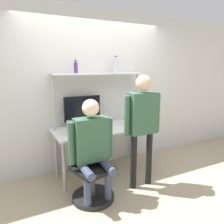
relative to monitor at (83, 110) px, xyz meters
The scene contains 12 objects.
ground_plane 1.24m from the monitor, 65.11° to the right, with size 12.00×12.00×0.00m, color tan.
wall_back 0.44m from the monitor, 32.40° to the left, with size 8.00×0.06×2.70m.
desk 0.51m from the monitor, 37.90° to the right, with size 1.62×0.72×0.77m.
shelf_unit 0.46m from the monitor, ahead, with size 1.54×0.30×1.65m.
monitor is the anchor object (origin of this frame).
laptop 0.48m from the monitor, 119.19° to the right, with size 0.30×0.21×0.21m.
cell_phone 0.53m from the monitor, 87.83° to the right, with size 0.07×0.15×0.01m.
office_chair 1.14m from the monitor, 102.94° to the right, with size 0.56×0.56×0.91m.
person_seated 0.92m from the monitor, 101.69° to the right, with size 0.60×0.47×1.35m.
person_standing 1.04m from the monitor, 55.41° to the right, with size 0.58×0.22×1.64m.
bottle_purple 0.69m from the monitor, behind, with size 0.06×0.06×0.20m.
bottle_clear 0.93m from the monitor, ahead, with size 0.09×0.09×0.27m.
Camera 1 is at (-1.42, -2.74, 1.74)m, focal length 35.00 mm.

